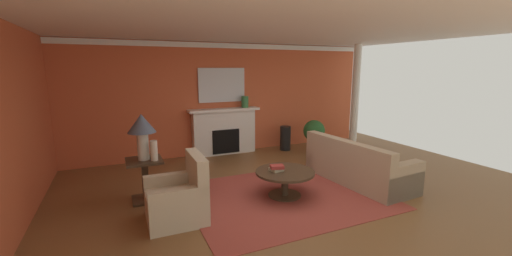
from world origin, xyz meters
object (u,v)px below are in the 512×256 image
Objects in this scene: coffee_table at (285,177)px; vase_on_side_table at (154,151)px; vase_tall_corner at (285,138)px; fireplace at (224,133)px; side_table at (145,177)px; vase_mantel_right at (245,102)px; potted_plant at (314,133)px; mantel_mirror at (222,85)px; sofa at (357,167)px; table_lamp at (142,128)px; armchair_near_window at (179,200)px.

coffee_table is 3.06× the size of vase_on_side_table.
coffee_table is 1.55× the size of vase_tall_corner.
fireplace is 2.57× the size of side_table.
vase_on_side_table is (-1.96, -2.32, 0.31)m from fireplace.
potted_plant is (1.66, -0.69, -0.82)m from vase_mantel_right.
potted_plant reaches higher than side_table.
fireplace is 1.65m from vase_tall_corner.
mantel_mirror is at bearing 162.82° from vase_mantel_right.
sofa is at bearing -61.79° from mantel_mirror.
mantel_mirror reaches higher than sofa.
table_lamp is 2.60× the size of vase_mantel_right.
mantel_mirror is 1.60× the size of table_lamp.
vase_mantel_right is at bearing 38.96° from side_table.
vase_on_side_table is at bearing -130.19° from fireplace.
armchair_near_window is at bearing -139.93° from vase_tall_corner.
sofa is (1.66, -3.09, -1.44)m from mantel_mirror.
mantel_mirror is 1.86× the size of vase_tall_corner.
sofa is at bearing -69.23° from vase_mantel_right.
vase_on_side_table is at bearing 105.14° from armchair_near_window.
table_lamp is (-0.37, 0.92, 0.92)m from armchair_near_window.
armchair_near_window is at bearing -118.32° from mantel_mirror.
vase_mantel_right is at bearing 110.77° from sofa.
vase_on_side_table is 4.14m from vase_tall_corner.
mantel_mirror is 1.26× the size of armchair_near_window.
armchair_near_window is 1.35m from table_lamp.
vase_on_side_table reaches higher than potted_plant.
side_table is at bearing -90.00° from table_lamp.
vase_tall_corner is at bearing 143.44° from potted_plant.
side_table is 2.14× the size of vase_on_side_table.
vase_tall_corner is (3.57, 2.02, -0.54)m from vase_on_side_table.
fireplace is 2.40× the size of table_lamp.
table_lamp reaches higher than potted_plant.
armchair_near_window is 0.95× the size of coffee_table.
sofa is 2.16× the size of coffee_table.
fireplace reaches higher than vase_on_side_table.
mantel_mirror is at bearing 91.20° from coffee_table.
fireplace is at bearing -90.00° from mantel_mirror.
mantel_mirror is 3.42m from coffee_table.
armchair_near_window is 1.00m from vase_on_side_table.
mantel_mirror reaches higher than fireplace.
mantel_mirror reaches higher than vase_on_side_table.
sofa is 3.09× the size of side_table.
sofa is 3.96m from table_lamp.
mantel_mirror is at bearing 165.34° from vase_tall_corner.
table_lamp is at bearing 90.00° from side_table.
sofa is at bearing -10.17° from vase_on_side_table.
table_lamp reaches higher than fireplace.
vase_on_side_table is at bearing -159.27° from potted_plant.
vase_on_side_table is (-2.03, 0.68, 0.53)m from coffee_table.
vase_on_side_table is at bearing -38.66° from side_table.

